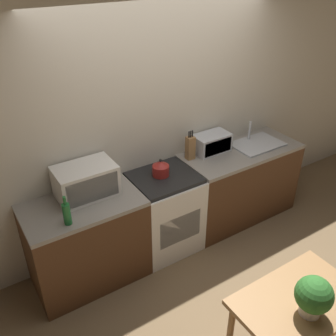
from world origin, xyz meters
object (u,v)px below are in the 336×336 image
at_px(kettle, 161,168).
at_px(dining_table, 298,309).
at_px(microwave, 86,181).
at_px(bottle, 67,213).
at_px(toaster_oven, 212,143).
at_px(stove_range, 164,212).

relative_size(kettle, dining_table, 0.20).
relative_size(kettle, microwave, 0.34).
distance_m(kettle, bottle, 1.08).
height_order(kettle, toaster_oven, toaster_oven).
bearing_deg(bottle, toaster_oven, 11.51).
bearing_deg(stove_range, toaster_oven, 12.83).
xyz_separation_m(stove_range, kettle, (-0.02, 0.04, 0.53)).
xyz_separation_m(stove_range, toaster_oven, (0.73, 0.17, 0.56)).
height_order(kettle, bottle, bottle).
distance_m(bottle, dining_table, 1.92).
height_order(kettle, dining_table, kettle).
distance_m(toaster_oven, dining_table, 2.00).
bearing_deg(kettle, toaster_oven, 9.80).
bearing_deg(microwave, bottle, -133.61).
bearing_deg(dining_table, stove_range, 92.78).
distance_m(bottle, toaster_oven, 1.83).
bearing_deg(stove_range, microwave, 171.84).
bearing_deg(kettle, stove_range, -64.49).
distance_m(kettle, toaster_oven, 0.76).
bearing_deg(dining_table, kettle, 93.30).
height_order(kettle, microwave, microwave).
height_order(stove_range, dining_table, stove_range).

